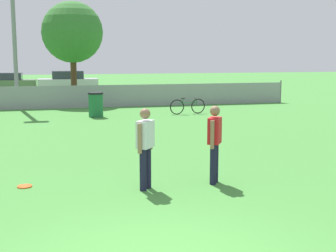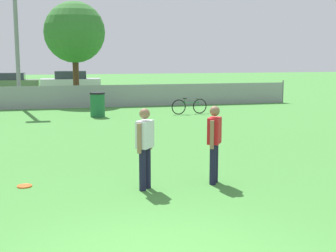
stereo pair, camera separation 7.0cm
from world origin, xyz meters
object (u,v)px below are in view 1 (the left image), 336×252
player_defender_red (215,140)px  parked_car_olive (7,83)px  parked_car_silver (68,82)px  trash_bin (96,105)px  frisbee_disc (25,186)px  bicycle_sideline (188,106)px  player_receiver_white (145,144)px  tree_near_pole (72,32)px

player_defender_red → parked_car_olive: (-5.96, 25.74, -0.22)m
parked_car_olive → parked_car_silver: size_ratio=0.95×
player_defender_red → parked_car_silver: (-1.82, 25.14, -0.18)m
trash_bin → parked_car_silver: 14.24m
frisbee_disc → bicycle_sideline: bearing=58.0°
frisbee_disc → parked_car_olive: size_ratio=0.07×
player_receiver_white → bicycle_sideline: player_receiver_white is taller
player_defender_red → frisbee_disc: (-3.69, 0.65, -0.88)m
tree_near_pole → parked_car_olive: 10.27m
bicycle_sideline → parked_car_olive: 17.20m
player_receiver_white → parked_car_silver: (-0.40, 25.23, -0.18)m
frisbee_disc → bicycle_sideline: 12.08m
player_defender_red → bicycle_sideline: 11.24m
parked_car_olive → trash_bin: bearing=-71.0°
player_defender_red → bicycle_sideline: (2.71, 10.89, -0.55)m
player_receiver_white → tree_near_pole: bearing=40.5°
parked_car_olive → frisbee_disc: bearing=-83.3°
player_defender_red → parked_car_silver: player_defender_red is taller
player_defender_red → parked_car_olive: bearing=44.7°
frisbee_disc → parked_car_olive: bearing=95.2°
trash_bin → parked_car_olive: size_ratio=0.26×
frisbee_disc → trash_bin: (2.41, 10.26, 0.50)m
player_defender_red → parked_car_silver: bearing=35.8°
tree_near_pole → player_receiver_white: tree_near_pole is taller
frisbee_disc → player_receiver_white: bearing=-18.1°
tree_near_pole → player_receiver_white: bearing=-88.6°
player_defender_red → parked_car_silver: 25.20m
player_receiver_white → parked_car_silver: 25.23m
player_defender_red → parked_car_olive: player_defender_red is taller
player_defender_red → frisbee_disc: size_ratio=5.42×
bicycle_sideline → trash_bin: (-4.00, 0.02, 0.18)m
player_defender_red → tree_near_pole: bearing=37.9°
trash_bin → parked_car_olive: bearing=107.5°
trash_bin → parked_car_olive: (-4.68, 14.83, 0.15)m
frisbee_disc → trash_bin: size_ratio=0.28×
bicycle_sideline → parked_car_silver: size_ratio=0.40×
frisbee_disc → parked_car_olive: (-2.28, 25.10, 0.66)m
parked_car_olive → parked_car_silver: (4.14, -0.61, 0.04)m
frisbee_disc → parked_car_silver: parked_car_silver is taller
player_defender_red → trash_bin: 10.99m
bicycle_sideline → parked_car_olive: parked_car_olive is taller
player_receiver_white → parked_car_silver: bearing=40.0°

